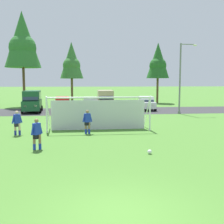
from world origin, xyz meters
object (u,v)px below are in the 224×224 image
player_defender_far (17,123)px  parked_car_slot_center (105,100)px  street_lamp (181,78)px  parked_car_slot_far_left (32,101)px  parked_car_slot_left (63,104)px  parked_car_slot_center_left (90,104)px  soccer_goal (99,113)px  player_midfield_center (37,134)px  player_striker_near (87,122)px  soccer_ball (150,152)px  parked_car_slot_center_right (146,103)px

player_defender_far → parked_car_slot_center: (7.29, 15.17, 0.52)m
street_lamp → parked_car_slot_center: bearing=152.0°
parked_car_slot_far_left → street_lamp: size_ratio=0.64×
parked_car_slot_left → street_lamp: street_lamp is taller
player_defender_far → parked_car_slot_center_left: bearing=69.7°
parked_car_slot_center_left → player_defender_far: bearing=-110.3°
parked_car_slot_far_left → parked_car_slot_center: bearing=4.3°
soccer_goal → player_defender_far: soccer_goal is taller
soccer_goal → player_midfield_center: bearing=-123.0°
player_striker_near → player_midfield_center: bearing=-123.2°
player_defender_far → parked_car_slot_far_left: (-1.43, 14.51, 0.52)m
parked_car_slot_left → parked_car_slot_center: size_ratio=0.88×
player_striker_near → parked_car_slot_center: parked_car_slot_center is taller
player_defender_far → street_lamp: size_ratio=0.21×
soccer_ball → player_midfield_center: bearing=164.5°
parked_car_slot_far_left → parked_car_slot_left: size_ratio=1.15×
parked_car_slot_center_right → parked_car_slot_center: bearing=-177.6°
player_striker_near → street_lamp: 15.59m
player_defender_far → parked_car_slot_left: size_ratio=0.38×
soccer_goal → player_defender_far: 5.72m
soccer_ball → street_lamp: size_ratio=0.03×
soccer_goal → parked_car_slot_center_right: size_ratio=1.72×
player_striker_near → parked_car_slot_far_left: bearing=112.8°
player_midfield_center → parked_car_slot_left: bearing=89.7°
player_midfield_center → parked_car_slot_center: parked_car_slot_center is taller
player_defender_far → parked_car_slot_left: parked_car_slot_left is taller
parked_car_slot_left → parked_car_slot_center_right: same height
player_defender_far → parked_car_slot_center: parked_car_slot_center is taller
parked_car_slot_left → parked_car_slot_center: bearing=-6.6°
soccer_ball → player_striker_near: player_striker_near is taller
player_defender_far → street_lamp: (15.38, 10.85, 3.20)m
parked_car_slot_center → street_lamp: (8.10, -4.31, 2.68)m
soccer_ball → parked_car_slot_center_left: (-2.12, 20.42, 0.77)m
soccer_ball → parked_car_slot_left: 22.25m
player_defender_far → street_lamp: street_lamp is taller
parked_car_slot_center → parked_car_slot_left: bearing=173.4°
soccer_goal → player_striker_near: soccer_goal is taller
parked_car_slot_far_left → street_lamp: (16.81, -3.65, 2.68)m
soccer_goal → street_lamp: 13.94m
parked_car_slot_far_left → parked_car_slot_center_right: bearing=3.6°
parked_car_slot_center_right → street_lamp: bearing=-57.8°
parked_car_slot_center → street_lamp: street_lamp is taller
parked_car_slot_center_left → parked_car_slot_center_right: bearing=5.8°
street_lamp → player_midfield_center: bearing=-131.8°
parked_car_slot_left → street_lamp: bearing=-20.2°
soccer_goal → parked_car_slot_center_right: soccer_goal is taller
parked_car_slot_center → parked_car_slot_far_left: bearing=-175.7°
parked_car_slot_far_left → parked_car_slot_center: (8.72, 0.66, 0.00)m
parked_car_slot_far_left → parked_car_slot_center_right: (13.96, 0.88, -0.47)m
player_striker_near → parked_car_slot_far_left: size_ratio=0.33×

